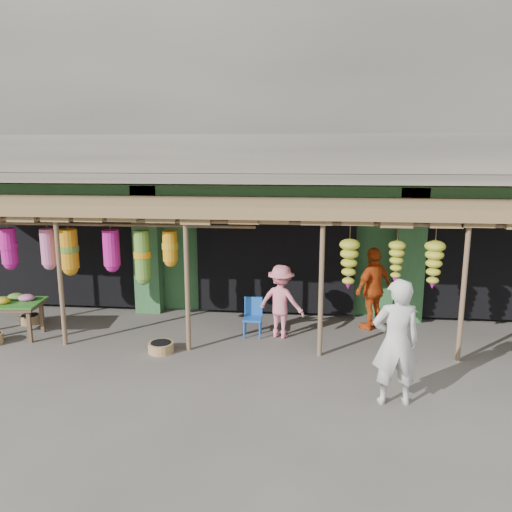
# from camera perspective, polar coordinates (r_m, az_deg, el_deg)

# --- Properties ---
(ground) EXTENTS (80.00, 80.00, 0.00)m
(ground) POSITION_cam_1_polar(r_m,az_deg,el_deg) (9.83, 1.29, -10.57)
(ground) COLOR #514C47
(ground) RESTS_ON ground
(building) EXTENTS (16.40, 6.80, 7.00)m
(building) POSITION_cam_1_polar(r_m,az_deg,el_deg) (13.95, 3.10, 10.22)
(building) COLOR gray
(building) RESTS_ON ground
(awning) EXTENTS (14.00, 2.70, 2.79)m
(awning) POSITION_cam_1_polar(r_m,az_deg,el_deg) (9.97, 0.91, 5.06)
(awning) COLOR brown
(awning) RESTS_ON ground
(flower_table) EXTENTS (1.55, 1.02, 0.88)m
(flower_table) POSITION_cam_1_polar(r_m,az_deg,el_deg) (11.42, -26.68, -4.90)
(flower_table) COLOR brown
(flower_table) RESTS_ON ground
(blue_chair) EXTENTS (0.38, 0.39, 0.79)m
(blue_chair) POSITION_cam_1_polar(r_m,az_deg,el_deg) (10.40, -0.36, -6.70)
(blue_chair) COLOR blue
(blue_chair) RESTS_ON ground
(basket_left) EXTENTS (0.58, 0.58, 0.19)m
(basket_left) POSITION_cam_1_polar(r_m,az_deg,el_deg) (12.29, -24.41, -6.57)
(basket_left) COLOR #996E45
(basket_left) RESTS_ON ground
(basket_mid) EXTENTS (0.58, 0.58, 0.19)m
(basket_mid) POSITION_cam_1_polar(r_m,az_deg,el_deg) (9.82, -10.80, -10.22)
(basket_mid) COLOR #A38249
(basket_mid) RESTS_ON ground
(person_front) EXTENTS (0.76, 0.54, 1.94)m
(person_front) POSITION_cam_1_polar(r_m,az_deg,el_deg) (7.78, 15.68, -9.47)
(person_front) COLOR beige
(person_front) RESTS_ON ground
(person_vendor) EXTENTS (1.05, 1.03, 1.78)m
(person_vendor) POSITION_cam_1_polar(r_m,az_deg,el_deg) (10.94, 13.27, -3.63)
(person_vendor) COLOR #C74512
(person_vendor) RESTS_ON ground
(person_shopper) EXTENTS (1.10, 0.84, 1.51)m
(person_shopper) POSITION_cam_1_polar(r_m,az_deg,el_deg) (10.22, 2.88, -5.20)
(person_shopper) COLOR pink
(person_shopper) RESTS_ON ground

